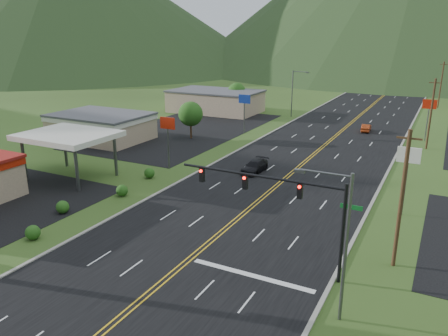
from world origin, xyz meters
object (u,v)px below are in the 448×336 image
at_px(gas_canopy, 68,137).
at_px(car_red_far, 366,128).
at_px(streetlight_west, 294,90).
at_px(car_dark_mid, 255,167).
at_px(streetlight_east, 341,238).
at_px(traffic_signal, 285,198).

relative_size(gas_canopy, car_red_far, 2.60).
relative_size(streetlight_west, car_dark_mid, 1.91).
bearing_deg(streetlight_east, car_red_far, 98.05).
bearing_deg(traffic_signal, gas_canopy, 164.30).
height_order(streetlight_west, car_red_far, streetlight_west).
distance_m(car_dark_mid, car_red_far, 30.08).
bearing_deg(car_dark_mid, gas_canopy, -145.11).
distance_m(traffic_signal, gas_canopy, 29.59).
xyz_separation_m(gas_canopy, car_dark_mid, (17.90, 11.51, -4.19)).
bearing_deg(traffic_signal, streetlight_east, -40.39).
distance_m(traffic_signal, streetlight_west, 58.88).
relative_size(car_dark_mid, car_red_far, 1.23).
bearing_deg(gas_canopy, streetlight_west, 77.87).
bearing_deg(car_dark_mid, car_red_far, 77.02).
height_order(streetlight_east, car_red_far, streetlight_east).
xyz_separation_m(traffic_signal, gas_canopy, (-28.48, 8.00, -0.46)).
bearing_deg(gas_canopy, traffic_signal, -15.70).
distance_m(streetlight_west, car_red_far, 17.72).
xyz_separation_m(streetlight_west, gas_canopy, (-10.32, -48.00, -0.31)).
height_order(gas_canopy, car_red_far, gas_canopy).
bearing_deg(streetlight_west, traffic_signal, -72.03).
xyz_separation_m(car_dark_mid, car_red_far, (7.85, 29.04, -0.05)).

